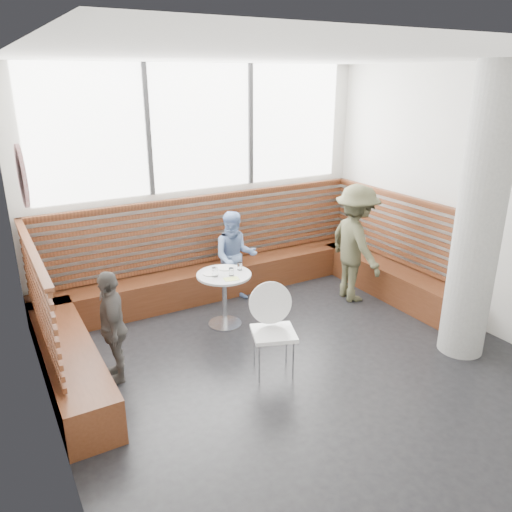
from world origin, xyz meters
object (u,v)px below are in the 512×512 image
concrete_column (480,218)px  child_back (235,257)px  cafe_table (224,289)px  cafe_chair (270,322)px  adult_man (355,244)px  child_left (113,326)px

concrete_column → child_back: 3.19m
cafe_table → cafe_chair: size_ratio=0.72×
concrete_column → cafe_chair: size_ratio=3.28×
concrete_column → cafe_table: concrete_column is taller
adult_man → child_back: 1.70m
adult_man → child_back: adult_man is taller
adult_man → child_left: bearing=104.1°
cafe_table → cafe_chair: cafe_chair is taller
cafe_chair → child_back: (0.53, 1.82, 0.07)m
cafe_chair → child_back: 1.89m
cafe_chair → child_back: child_back is taller
cafe_chair → child_left: (-1.49, 0.67, 0.04)m
cafe_chair → child_left: size_ratio=0.80×
cafe_table → child_left: bearing=-161.5°
cafe_chair → child_left: child_left is taller
child_back → cafe_table: bearing=-106.6°
concrete_column → child_left: size_ratio=2.62×
child_back → adult_man: bearing=-8.1°
child_left → concrete_column: bearing=80.2°
concrete_column → adult_man: size_ratio=1.93×
cafe_table → child_back: (0.49, 0.64, 0.14)m
adult_man → child_left: 3.52m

